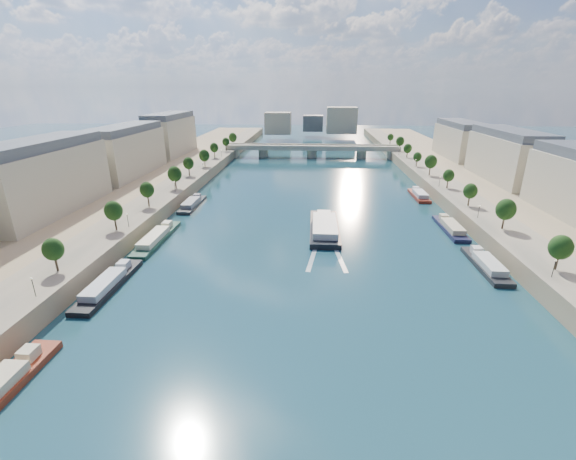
# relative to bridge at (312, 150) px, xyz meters

# --- Properties ---
(ground) EXTENTS (700.00, 700.00, 0.00)m
(ground) POSITION_rel_bridge_xyz_m (0.00, -121.35, -5.08)
(ground) COLOR #0C2F36
(ground) RESTS_ON ground
(quay_left) EXTENTS (44.00, 520.00, 5.00)m
(quay_left) POSITION_rel_bridge_xyz_m (-72.00, -121.35, -2.58)
(quay_left) COLOR #9E8460
(quay_left) RESTS_ON ground
(quay_right) EXTENTS (44.00, 520.00, 5.00)m
(quay_right) POSITION_rel_bridge_xyz_m (72.00, -121.35, -2.58)
(quay_right) COLOR #9E8460
(quay_right) RESTS_ON ground
(pave_left) EXTENTS (14.00, 520.00, 0.10)m
(pave_left) POSITION_rel_bridge_xyz_m (-57.00, -121.35, -0.03)
(pave_left) COLOR gray
(pave_left) RESTS_ON quay_left
(pave_right) EXTENTS (14.00, 520.00, 0.10)m
(pave_right) POSITION_rel_bridge_xyz_m (57.00, -121.35, -0.03)
(pave_right) COLOR gray
(pave_right) RESTS_ON quay_right
(trees_left) EXTENTS (4.80, 268.80, 8.26)m
(trees_left) POSITION_rel_bridge_xyz_m (-55.00, -119.35, 5.39)
(trees_left) COLOR #382B1E
(trees_left) RESTS_ON ground
(trees_right) EXTENTS (4.80, 268.80, 8.26)m
(trees_right) POSITION_rel_bridge_xyz_m (55.00, -111.35, 5.39)
(trees_right) COLOR #382B1E
(trees_right) RESTS_ON ground
(lamps_left) EXTENTS (0.36, 200.36, 4.28)m
(lamps_left) POSITION_rel_bridge_xyz_m (-52.50, -131.35, 2.70)
(lamps_left) COLOR black
(lamps_left) RESTS_ON ground
(lamps_right) EXTENTS (0.36, 200.36, 4.28)m
(lamps_right) POSITION_rel_bridge_xyz_m (52.50, -116.35, 2.70)
(lamps_right) COLOR black
(lamps_right) RESTS_ON ground
(buildings_left) EXTENTS (16.00, 226.00, 23.20)m
(buildings_left) POSITION_rel_bridge_xyz_m (-85.00, -109.35, 11.37)
(buildings_left) COLOR beige
(buildings_left) RESTS_ON ground
(buildings_right) EXTENTS (16.00, 226.00, 23.20)m
(buildings_right) POSITION_rel_bridge_xyz_m (85.00, -109.35, 11.37)
(buildings_right) COLOR beige
(buildings_right) RESTS_ON ground
(skyline) EXTENTS (79.00, 42.00, 22.00)m
(skyline) POSITION_rel_bridge_xyz_m (3.19, 98.17, 9.57)
(skyline) COLOR beige
(skyline) RESTS_ON ground
(bridge) EXTENTS (112.00, 12.00, 8.15)m
(bridge) POSITION_rel_bridge_xyz_m (0.00, 0.00, 0.00)
(bridge) COLOR #C1B79E
(bridge) RESTS_ON ground
(tour_barge) EXTENTS (9.13, 31.79, 4.31)m
(tour_barge) POSITION_rel_bridge_xyz_m (4.95, -137.63, -3.81)
(tour_barge) COLOR black
(tour_barge) RESTS_ON ground
(wake) EXTENTS (10.76, 25.96, 0.04)m
(wake) POSITION_rel_bridge_xyz_m (4.95, -154.13, -5.06)
(wake) COLOR silver
(wake) RESTS_ON ground
(moored_barges_left) EXTENTS (5.00, 153.84, 3.60)m
(moored_barges_left) POSITION_rel_bridge_xyz_m (-45.50, -178.67, -4.24)
(moored_barges_left) COLOR black
(moored_barges_left) RESTS_ON ground
(moored_barges_right) EXTENTS (5.00, 161.48, 3.60)m
(moored_barges_right) POSITION_rel_bridge_xyz_m (45.50, -159.40, -4.24)
(moored_barges_right) COLOR black
(moored_barges_right) RESTS_ON ground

